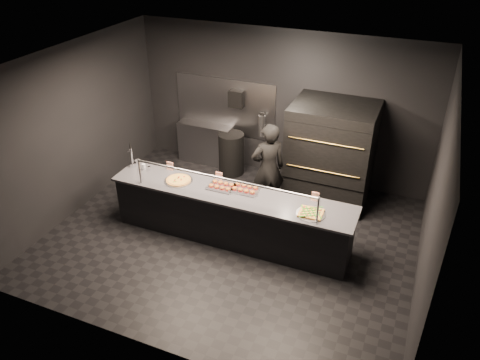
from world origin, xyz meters
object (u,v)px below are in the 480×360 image
(service_counter, at_px, (231,215))
(worker, at_px, (268,169))
(round_pizza, at_px, (179,180))
(slider_tray_a, at_px, (221,186))
(towel_dispenser, at_px, (237,99))
(pizza_oven, at_px, (331,153))
(square_pizza, at_px, (311,213))
(fire_extinguisher, at_px, (262,125))
(beer_tap, at_px, (132,159))
(prep_shelf, at_px, (206,143))
(slider_tray_b, at_px, (245,189))
(trash_bin, at_px, (231,154))

(service_counter, relative_size, worker, 2.37)
(worker, bearing_deg, round_pizza, 2.70)
(round_pizza, relative_size, slider_tray_a, 1.09)
(towel_dispenser, distance_m, slider_tray_a, 2.49)
(pizza_oven, xyz_separation_m, towel_dispenser, (-2.10, 0.49, 0.58))
(service_counter, bearing_deg, worker, 75.99)
(towel_dispenser, height_order, square_pizza, towel_dispenser)
(service_counter, relative_size, fire_extinguisher, 8.12)
(beer_tap, bearing_deg, worker, 22.96)
(prep_shelf, xyz_separation_m, slider_tray_a, (1.40, -2.24, 0.50))
(prep_shelf, bearing_deg, pizza_oven, -8.54)
(slider_tray_b, xyz_separation_m, worker, (0.07, 0.92, -0.08))
(prep_shelf, xyz_separation_m, towel_dispenser, (0.70, 0.07, 1.10))
(prep_shelf, relative_size, beer_tap, 2.48)
(fire_extinguisher, height_order, slider_tray_a, fire_extinguisher)
(towel_dispenser, relative_size, fire_extinguisher, 0.69)
(beer_tap, xyz_separation_m, worker, (2.21, 0.94, -0.20))
(towel_dispenser, bearing_deg, beer_tap, -114.84)
(trash_bin, bearing_deg, worker, -41.58)
(prep_shelf, bearing_deg, square_pizza, -39.35)
(round_pizza, xyz_separation_m, trash_bin, (0.05, 2.11, -0.49))
(prep_shelf, height_order, slider_tray_a, slider_tray_a)
(beer_tap, relative_size, trash_bin, 0.55)
(beer_tap, relative_size, slider_tray_b, 0.98)
(beer_tap, relative_size, slider_tray_a, 1.10)
(round_pizza, bearing_deg, towel_dispenser, 88.81)
(beer_tap, bearing_deg, towel_dispenser, 65.16)
(trash_bin, relative_size, worker, 0.51)
(square_pizza, bearing_deg, slider_tray_b, 167.63)
(pizza_oven, bearing_deg, trash_bin, 174.61)
(pizza_oven, relative_size, beer_tap, 3.94)
(service_counter, xyz_separation_m, slider_tray_a, (-0.20, 0.08, 0.48))
(square_pizza, bearing_deg, pizza_oven, 94.71)
(slider_tray_a, height_order, worker, worker)
(service_counter, height_order, slider_tray_a, service_counter)
(slider_tray_a, distance_m, worker, 1.09)
(trash_bin, bearing_deg, fire_extinguisher, 28.79)
(service_counter, bearing_deg, towel_dispenser, 110.63)
(towel_dispenser, height_order, slider_tray_a, towel_dispenser)
(slider_tray_b, bearing_deg, prep_shelf, 129.55)
(slider_tray_a, bearing_deg, prep_shelf, 122.02)
(service_counter, distance_m, towel_dispenser, 2.78)
(service_counter, xyz_separation_m, square_pizza, (1.37, -0.11, 0.47))
(trash_bin, bearing_deg, square_pizza, -44.28)
(trash_bin, bearing_deg, slider_tray_a, -70.83)
(beer_tap, bearing_deg, slider_tray_b, 0.52)
(pizza_oven, height_order, prep_shelf, pizza_oven)
(pizza_oven, distance_m, slider_tray_b, 2.02)
(slider_tray_b, xyz_separation_m, trash_bin, (-1.10, 1.95, -0.50))
(slider_tray_a, xyz_separation_m, slider_tray_b, (0.39, 0.07, 0.00))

